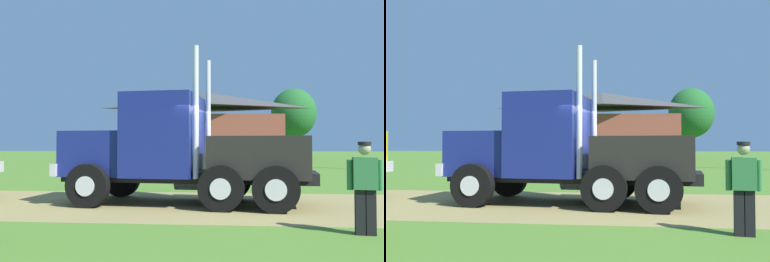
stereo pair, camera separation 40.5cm
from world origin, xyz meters
The scene contains 7 objects.
ground_plane centered at (0.00, 0.00, 0.00)m, with size 200.00×200.00×0.00m, color #4D7928.
dirt_track centered at (0.00, 0.00, 0.00)m, with size 120.00×5.71×0.01m, color #93844D.
truck_foreground_white centered at (-1.25, 0.20, 1.34)m, with size 6.79×3.23×3.96m.
visitor_by_barrel centered at (2.38, -3.48, 0.86)m, with size 0.59×0.31×1.60m.
shed_building centered at (-2.36, 27.14, 2.99)m, with size 13.84×7.27×6.19m.
tree_left centered at (-11.01, 37.68, 4.31)m, with size 3.32×3.32×6.17m.
tree_mid centered at (6.77, 38.85, 5.15)m, with size 5.07×5.07×7.95m.
Camera 1 is at (0.14, -11.29, 1.54)m, focal length 40.87 mm.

